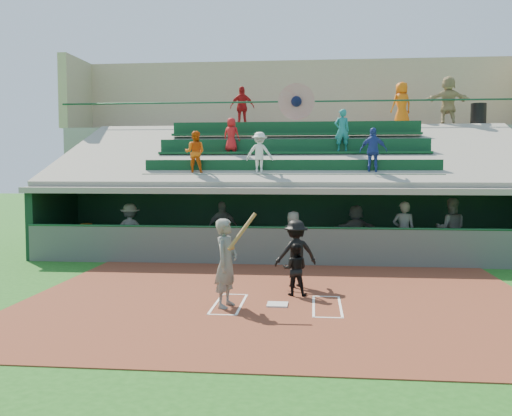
# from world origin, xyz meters

# --- Properties ---
(ground) EXTENTS (100.00, 100.00, 0.00)m
(ground) POSITION_xyz_m (0.00, 0.00, 0.00)
(ground) COLOR #1A5417
(ground) RESTS_ON ground
(dirt_slab) EXTENTS (11.00, 9.00, 0.02)m
(dirt_slab) POSITION_xyz_m (0.00, 0.50, 0.01)
(dirt_slab) COLOR #612B1B
(dirt_slab) RESTS_ON ground
(home_plate) EXTENTS (0.43, 0.43, 0.03)m
(home_plate) POSITION_xyz_m (0.00, 0.00, 0.04)
(home_plate) COLOR silver
(home_plate) RESTS_ON dirt_slab
(batters_box_chalk) EXTENTS (2.65, 1.85, 0.01)m
(batters_box_chalk) POSITION_xyz_m (0.00, 0.00, 0.02)
(batters_box_chalk) COLOR white
(batters_box_chalk) RESTS_ON dirt_slab
(dugout_floor) EXTENTS (16.00, 3.50, 0.04)m
(dugout_floor) POSITION_xyz_m (0.00, 6.75, 0.02)
(dugout_floor) COLOR gray
(dugout_floor) RESTS_ON ground
(concourse_slab) EXTENTS (20.00, 3.00, 4.60)m
(concourse_slab) POSITION_xyz_m (0.00, 13.50, 2.30)
(concourse_slab) COLOR gray
(concourse_slab) RESTS_ON ground
(grandstand) EXTENTS (20.40, 10.40, 7.80)m
(grandstand) POSITION_xyz_m (-0.00, 10.51, 2.26)
(grandstand) COLOR #525751
(grandstand) RESTS_ON ground
(batter_at_plate) EXTENTS (0.92, 0.80, 1.95)m
(batter_at_plate) POSITION_xyz_m (-1.04, -0.24, 0.94)
(batter_at_plate) COLOR #585B56
(batter_at_plate) RESTS_ON dirt_slab
(catcher) EXTENTS (0.60, 0.49, 1.17)m
(catcher) POSITION_xyz_m (0.33, 0.97, 0.61)
(catcher) COLOR black
(catcher) RESTS_ON dirt_slab
(home_umpire) EXTENTS (1.19, 0.94, 1.61)m
(home_umpire) POSITION_xyz_m (0.32, 1.90, 0.82)
(home_umpire) COLOR black
(home_umpire) RESTS_ON dirt_slab
(dugout_bench) EXTENTS (13.38, 3.44, 0.41)m
(dugout_bench) POSITION_xyz_m (-0.01, 8.14, 0.24)
(dugout_bench) COLOR olive
(dugout_bench) RESTS_ON dugout_floor
(white_table) EXTENTS (0.75, 0.59, 0.62)m
(white_table) POSITION_xyz_m (-6.81, 6.32, 0.35)
(white_table) COLOR silver
(white_table) RESTS_ON dugout_floor
(water_cooler) EXTENTS (0.38, 0.38, 0.38)m
(water_cooler) POSITION_xyz_m (-6.73, 6.37, 0.85)
(water_cooler) COLOR #D7640C
(water_cooler) RESTS_ON white_table
(dugout_player_a) EXTENTS (1.17, 0.78, 1.69)m
(dugout_player_a) POSITION_xyz_m (-5.16, 6.13, 0.88)
(dugout_player_a) COLOR #61645E
(dugout_player_a) RESTS_ON dugout_floor
(dugout_player_b) EXTENTS (1.10, 0.76, 1.74)m
(dugout_player_b) POSITION_xyz_m (-2.24, 6.75, 0.91)
(dugout_player_b) COLOR #5C5E59
(dugout_player_b) RESTS_ON dugout_floor
(dugout_player_c) EXTENTS (0.81, 0.58, 1.55)m
(dugout_player_c) POSITION_xyz_m (0.14, 5.27, 0.82)
(dugout_player_c) COLOR #585B56
(dugout_player_c) RESTS_ON dugout_floor
(dugout_player_d) EXTENTS (1.59, 1.03, 1.64)m
(dugout_player_d) POSITION_xyz_m (2.10, 6.97, 0.86)
(dugout_player_d) COLOR #585A55
(dugout_player_d) RESTS_ON dugout_floor
(dugout_player_e) EXTENTS (0.72, 0.51, 1.83)m
(dugout_player_e) POSITION_xyz_m (3.45, 5.77, 0.96)
(dugout_player_e) COLOR #50534E
(dugout_player_e) RESTS_ON dugout_floor
(dugout_player_f) EXTENTS (1.01, 0.83, 1.90)m
(dugout_player_f) POSITION_xyz_m (4.97, 6.41, 0.99)
(dugout_player_f) COLOR #5E615C
(dugout_player_f) RESTS_ON dugout_floor
(trash_bin) EXTENTS (0.63, 0.63, 0.94)m
(trash_bin) POSITION_xyz_m (7.49, 12.87, 5.07)
(trash_bin) COLOR black
(trash_bin) RESTS_ON concourse_slab
(concourse_staff_a) EXTENTS (1.13, 0.71, 1.80)m
(concourse_staff_a) POSITION_xyz_m (-2.37, 13.01, 5.50)
(concourse_staff_a) COLOR #A51214
(concourse_staff_a) RESTS_ON concourse_slab
(concourse_staff_b) EXTENTS (1.08, 0.92, 1.87)m
(concourse_staff_b) POSITION_xyz_m (4.37, 12.92, 5.54)
(concourse_staff_b) COLOR #DB600C
(concourse_staff_b) RESTS_ON concourse_slab
(concourse_staff_c) EXTENTS (1.84, 0.60, 1.98)m
(concourse_staff_c) POSITION_xyz_m (6.13, 12.30, 5.59)
(concourse_staff_c) COLOR tan
(concourse_staff_c) RESTS_ON concourse_slab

